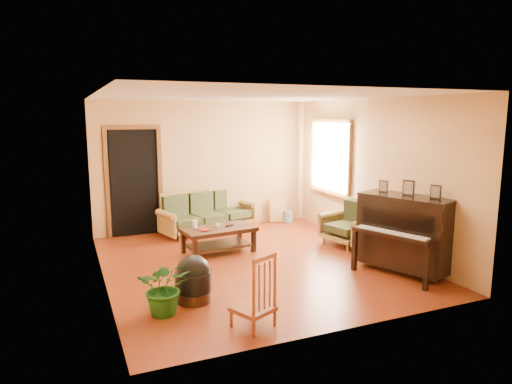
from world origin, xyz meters
name	(u,v)px	position (x,y,z in m)	size (l,w,h in m)	color
floor	(253,263)	(0.00, 0.00, 0.00)	(5.00, 5.00, 0.00)	#5C1E0C
doorway	(134,183)	(-1.45, 2.48, 1.02)	(1.08, 0.16, 2.05)	black
window	(331,157)	(2.21, 1.30, 1.50)	(0.12, 1.36, 1.46)	white
sofa	(208,212)	(-0.08, 2.13, 0.41)	(1.93, 0.81, 0.83)	olive
coffee_table	(219,240)	(-0.34, 0.73, 0.22)	(1.21, 0.66, 0.44)	black
armchair	(347,223)	(1.93, 0.25, 0.41)	(0.79, 0.83, 0.83)	olive
piano	(404,235)	(1.87, -1.29, 0.58)	(0.77, 1.31, 1.16)	black
footstool	(194,284)	(-1.27, -1.10, 0.22)	(0.47, 0.47, 0.44)	black
red_chair	(253,290)	(-0.86, -2.04, 0.42)	(0.40, 0.43, 0.85)	maroon
leaning_frame	(278,210)	(1.56, 2.34, 0.27)	(0.40, 0.09, 0.53)	#AC9239
ceramic_crock	(288,217)	(1.77, 2.25, 0.13)	(0.20, 0.20, 0.25)	#385AA8
potted_plant	(165,287)	(-1.68, -1.35, 0.34)	(0.61, 0.53, 0.68)	#185618
book	(200,230)	(-0.69, 0.63, 0.45)	(0.15, 0.20, 0.02)	maroon
candle	(195,224)	(-0.70, 0.88, 0.50)	(0.07, 0.07, 0.13)	white
glass_jar	(219,225)	(-0.33, 0.75, 0.47)	(0.09, 0.09, 0.06)	silver
remote	(229,225)	(-0.13, 0.76, 0.45)	(0.16, 0.04, 0.02)	black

